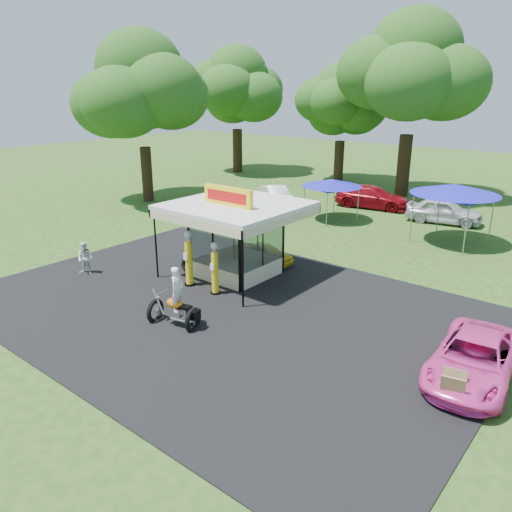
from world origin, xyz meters
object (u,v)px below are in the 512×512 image
object	(u,v)px
gas_pump_left	(189,260)
bg_car_a	(276,196)
gas_pump_right	(215,270)
tent_west	(332,183)
tent_east	(455,190)
gas_station_kiosk	(236,238)
kiosk_car	(266,253)
bg_car_c	(444,211)
pink_sedan	(474,359)
a_frame_sign	(452,391)
spectator_west	(85,258)
bg_car_b	(372,197)
motorcycle	(176,302)

from	to	relation	value
gas_pump_left	bg_car_a	size ratio (longest dim) A/B	0.58
gas_pump_right	tent_west	world-z (taller)	tent_west
tent_east	gas_station_kiosk	bearing A→B (deg)	-117.51
kiosk_car	bg_car_c	bearing A→B (deg)	-17.48
pink_sedan	tent_west	world-z (taller)	tent_west
gas_station_kiosk	a_frame_sign	distance (m)	11.88
pink_sedan	spectator_west	world-z (taller)	spectator_west
gas_pump_left	bg_car_b	world-z (taller)	gas_pump_left
gas_station_kiosk	motorcycle	size ratio (longest dim) A/B	2.28
pink_sedan	tent_west	size ratio (longest dim) A/B	1.25
pink_sedan	bg_car_c	size ratio (longest dim) A/B	1.04
a_frame_sign	kiosk_car	bearing A→B (deg)	138.26
gas_station_kiosk	a_frame_sign	world-z (taller)	gas_station_kiosk
spectator_west	tent_east	bearing A→B (deg)	30.67
tent_east	a_frame_sign	bearing A→B (deg)	-70.81
kiosk_car	pink_sedan	size ratio (longest dim) A/B	0.59
gas_pump_right	bg_car_a	distance (m)	16.58
gas_station_kiosk	tent_west	size ratio (longest dim) A/B	1.42
tent_west	kiosk_car	bearing A→B (deg)	-78.41
bg_car_a	motorcycle	bearing A→B (deg)	-119.74
gas_pump_right	tent_east	world-z (taller)	tent_east
gas_station_kiosk	kiosk_car	bearing A→B (deg)	90.00
kiosk_car	spectator_west	size ratio (longest dim) A/B	1.83
bg_car_b	bg_car_c	world-z (taller)	bg_car_c
spectator_west	bg_car_a	xyz separation A→B (m)	(-1.52, 16.67, -0.06)
motorcycle	spectator_west	world-z (taller)	motorcycle
tent_east	gas_pump_left	bearing A→B (deg)	-116.00
gas_pump_right	bg_car_b	bearing A→B (deg)	96.58
gas_pump_right	spectator_west	distance (m)	6.62
gas_pump_left	bg_car_c	bearing A→B (deg)	74.54
bg_car_a	kiosk_car	bearing A→B (deg)	-111.44
motorcycle	bg_car_a	world-z (taller)	motorcycle
a_frame_sign	bg_car_b	world-z (taller)	bg_car_b
pink_sedan	tent_east	xyz separation A→B (m)	(-5.26, 13.26, 2.32)
pink_sedan	gas_pump_left	bearing A→B (deg)	176.24
tent_west	pink_sedan	bearing A→B (deg)	-45.88
gas_pump_right	bg_car_a	xyz separation A→B (m)	(-7.81, 14.62, -0.39)
gas_station_kiosk	spectator_west	bearing A→B (deg)	-141.95
bg_car_c	gas_station_kiosk	bearing A→B (deg)	154.66
tent_west	gas_pump_left	bearing A→B (deg)	-85.24
a_frame_sign	tent_west	xyz separation A→B (m)	(-13.01, 15.32, 1.85)
gas_station_kiosk	gas_pump_right	bearing A→B (deg)	-70.91
spectator_west	a_frame_sign	bearing A→B (deg)	-22.04
bg_car_c	tent_east	distance (m)	4.89
tent_east	bg_car_b	bearing A→B (deg)	145.24
tent_west	tent_east	world-z (taller)	tent_east
kiosk_car	bg_car_c	distance (m)	13.65
a_frame_sign	pink_sedan	size ratio (longest dim) A/B	0.23
bg_car_b	kiosk_car	bearing A→B (deg)	175.70
bg_car_b	pink_sedan	bearing A→B (deg)	-155.51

